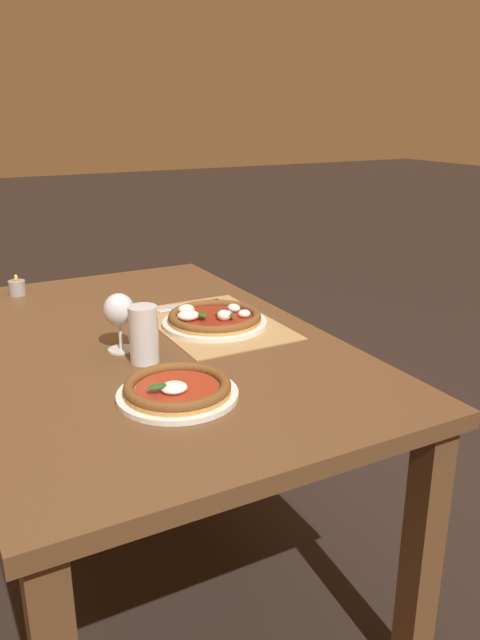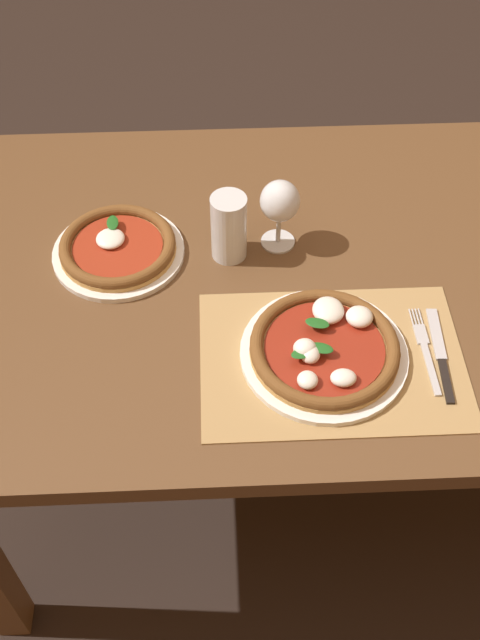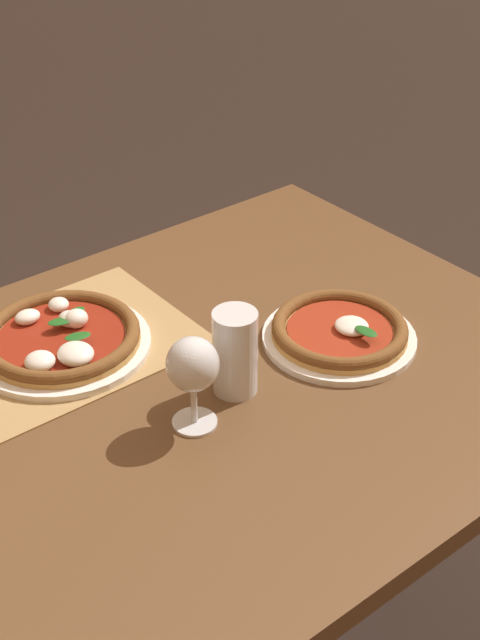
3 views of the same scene
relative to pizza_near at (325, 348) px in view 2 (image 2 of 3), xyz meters
The scene contains 9 objects.
ground_plane 0.79m from the pizza_near, 92.68° to the left, with size 24.00×24.00×0.00m, color black.
dining_table 0.25m from the pizza_near, 92.68° to the left, with size 1.48×0.95×0.74m.
paper_placemat 0.03m from the pizza_near, 31.95° to the right, with size 0.48×0.33×0.00m, color #A88451.
pizza_near is the anchor object (origin of this frame).
pizza_far 0.48m from the pizza_near, 144.30° to the left, with size 0.27×0.27×0.04m.
wine_glass 0.32m from the pizza_near, 101.41° to the left, with size 0.08×0.08×0.16m.
pint_glass 0.32m from the pizza_near, 120.84° to the left, with size 0.07×0.07×0.15m.
fork 0.19m from the pizza_near, ahead, with size 0.02×0.20×0.00m.
knife 0.21m from the pizza_near, ahead, with size 0.03×0.22×0.01m.
Camera 2 is at (-0.18, -1.04, 1.82)m, focal length 42.00 mm.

